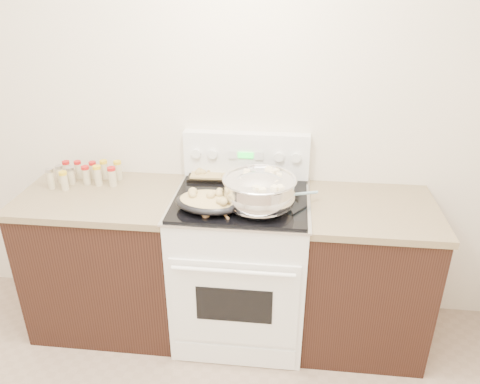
# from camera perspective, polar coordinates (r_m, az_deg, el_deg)

# --- Properties ---
(room_shell) EXTENTS (4.10, 3.60, 2.75)m
(room_shell) POSITION_cam_1_polar(r_m,az_deg,el_deg) (1.18, -25.13, 2.64)
(room_shell) COLOR silver
(room_shell) RESTS_ON ground
(counter_left) EXTENTS (0.93, 0.67, 0.92)m
(counter_left) POSITION_cam_1_polar(r_m,az_deg,el_deg) (3.08, -15.57, -7.80)
(counter_left) COLOR black
(counter_left) RESTS_ON ground
(counter_right) EXTENTS (0.73, 0.67, 0.92)m
(counter_right) POSITION_cam_1_polar(r_m,az_deg,el_deg) (2.92, 14.75, -9.74)
(counter_right) COLOR black
(counter_right) RESTS_ON ground
(kitchen_range) EXTENTS (0.78, 0.73, 1.22)m
(kitchen_range) POSITION_cam_1_polar(r_m,az_deg,el_deg) (2.87, 0.12, -8.72)
(kitchen_range) COLOR white
(kitchen_range) RESTS_ON ground
(mixing_bowl) EXTENTS (0.39, 0.39, 0.23)m
(mixing_bowl) POSITION_cam_1_polar(r_m,az_deg,el_deg) (2.48, 2.38, -0.11)
(mixing_bowl) COLOR silver
(mixing_bowl) RESTS_ON kitchen_range
(roasting_pan) EXTENTS (0.39, 0.29, 0.11)m
(roasting_pan) POSITION_cam_1_polar(r_m,az_deg,el_deg) (2.49, -3.79, -1.13)
(roasting_pan) COLOR black
(roasting_pan) RESTS_ON kitchen_range
(baking_sheet) EXTENTS (0.36, 0.26, 0.06)m
(baking_sheet) POSITION_cam_1_polar(r_m,az_deg,el_deg) (2.90, -2.76, 2.35)
(baking_sheet) COLOR black
(baking_sheet) RESTS_ON kitchen_range
(wooden_spoon) EXTENTS (0.15, 0.25, 0.04)m
(wooden_spoon) POSITION_cam_1_polar(r_m,az_deg,el_deg) (2.46, -3.57, -2.39)
(wooden_spoon) COLOR #A07449
(wooden_spoon) RESTS_ON kitchen_range
(blue_ladle) EXTENTS (0.23, 0.21, 0.10)m
(blue_ladle) POSITION_cam_1_polar(r_m,az_deg,el_deg) (2.51, 5.65, -1.29)
(blue_ladle) COLOR #89B6CD
(blue_ladle) RESTS_ON kitchen_range
(spice_jars) EXTENTS (0.40, 0.23, 0.13)m
(spice_jars) POSITION_cam_1_polar(r_m,az_deg,el_deg) (3.00, -18.34, 2.14)
(spice_jars) COLOR #BFB28C
(spice_jars) RESTS_ON counter_left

